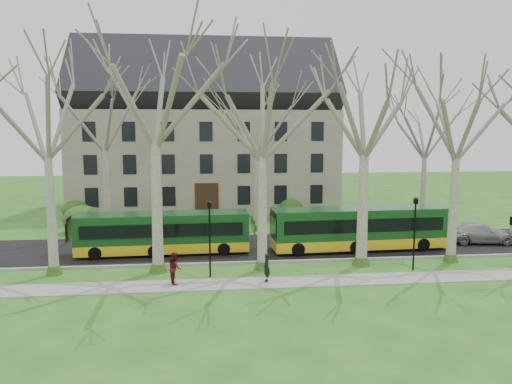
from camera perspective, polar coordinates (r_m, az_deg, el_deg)
The scene contains 14 objects.
ground at distance 30.47m, azimuth 6.21°, elevation -8.70°, with size 120.00×120.00×0.00m, color #2B661D.
sidewalk at distance 28.13m, azimuth 7.30°, elevation -10.05°, with size 70.00×2.00×0.06m, color gray.
road at distance 35.67m, azimuth 4.32°, elevation -6.21°, with size 80.00×8.00×0.06m, color black.
curb at distance 31.86m, azimuth 5.63°, elevation -7.84°, with size 80.00×0.25×0.14m, color #A5A39E.
building at distance 52.57m, azimuth -5.79°, elevation 7.04°, with size 26.50×12.20×16.00m.
tree_row_verge at distance 29.59m, azimuth 6.28°, elevation 4.59°, with size 49.00×7.00×14.00m.
tree_row_far at distance 39.96m, azimuth 1.09°, elevation 3.96°, with size 33.00×7.00×12.00m.
lamp_row at distance 28.90m, azimuth 6.70°, elevation -4.35°, with size 36.22×0.22×4.30m.
hedges at distance 43.25m, azimuth -3.81°, elevation -2.45°, with size 30.60×8.60×2.00m.
bus_lead at distance 33.83m, azimuth -10.53°, elevation -4.59°, with size 11.22×2.34×2.81m, color #13451A, non-canonical shape.
bus_follow at distance 35.02m, azimuth 11.66°, elevation -4.05°, with size 11.95×2.49×2.99m, color #13451A, non-canonical shape.
sedan at distance 39.85m, azimuth 24.19°, elevation -4.28°, with size 2.05×5.05×1.47m, color #A8A9AD.
pedestrian_a at distance 27.50m, azimuth 1.21°, elevation -8.62°, with size 0.57×0.38×1.57m, color black.
pedestrian_b at distance 27.50m, azimuth -9.26°, elevation -8.56°, with size 0.83×0.65×1.72m, color #4F1212.
Camera 1 is at (-6.33, -28.56, 8.51)m, focal length 35.00 mm.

